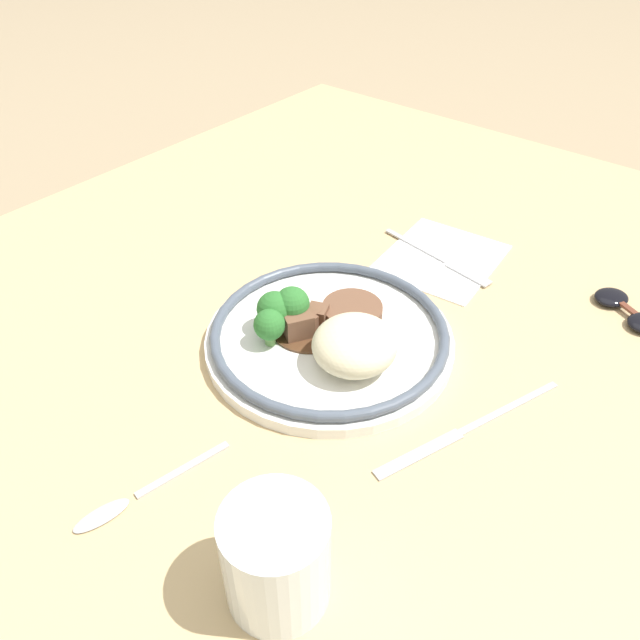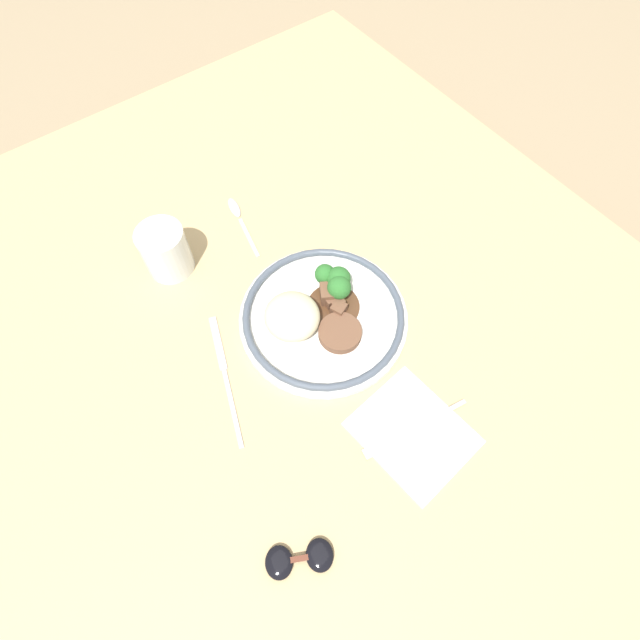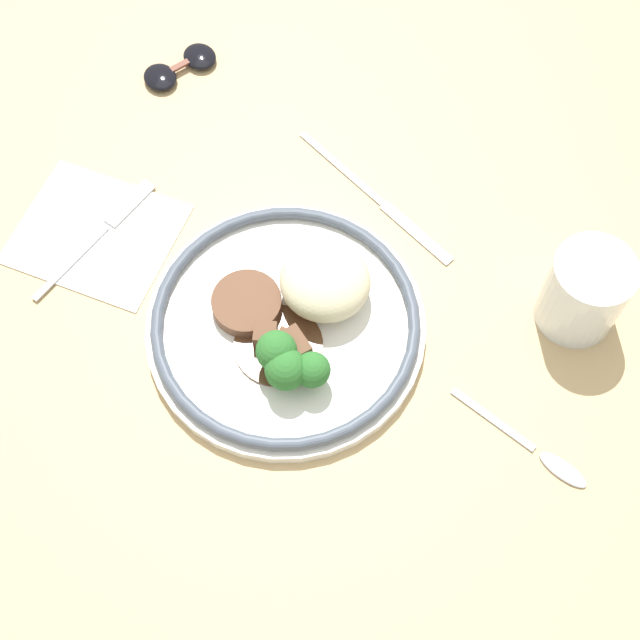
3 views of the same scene
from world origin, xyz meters
name	(u,v)px [view 1 (image 1 of 3)]	position (x,y,z in m)	size (l,w,h in m)	color
ground_plane	(343,394)	(0.00, 0.00, 0.00)	(8.00, 8.00, 0.00)	#998466
dining_table	(344,379)	(0.00, 0.00, 0.02)	(1.38, 1.19, 0.05)	tan
napkin	(441,258)	(-0.25, -0.02, 0.05)	(0.18, 0.15, 0.00)	white
plate	(329,334)	(-0.01, -0.03, 0.07)	(0.28, 0.28, 0.07)	white
juice_glass	(276,561)	(0.23, 0.12, 0.09)	(0.08, 0.08, 0.09)	yellow
fork	(445,261)	(-0.24, -0.01, 0.05)	(0.04, 0.18, 0.00)	#B7B7BC
knife	(465,430)	(0.00, 0.15, 0.05)	(0.22, 0.09, 0.00)	#B7B7BC
spoon	(123,503)	(0.26, -0.04, 0.05)	(0.15, 0.04, 0.01)	#B7B7BC
sunglasses	(628,310)	(-0.28, 0.21, 0.05)	(0.08, 0.10, 0.01)	black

